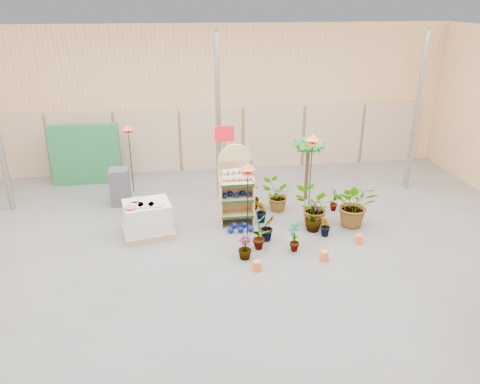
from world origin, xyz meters
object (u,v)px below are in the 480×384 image
at_px(display_shelf, 236,188).
at_px(potted_plant_2, 313,208).
at_px(pallet_stack, 148,219).
at_px(bird_table_front, 248,169).

xyz_separation_m(display_shelf, potted_plant_2, (1.82, -0.53, -0.42)).
bearing_deg(pallet_stack, display_shelf, -0.45).
height_order(display_shelf, bird_table_front, display_shelf).
distance_m(display_shelf, pallet_stack, 2.24).
distance_m(pallet_stack, bird_table_front, 2.70).
bearing_deg(display_shelf, bird_table_front, -81.73).
bearing_deg(bird_table_front, pallet_stack, 166.58).
distance_m(display_shelf, bird_table_front, 1.27).
xyz_separation_m(pallet_stack, bird_table_front, (2.29, -0.55, 1.33)).
distance_m(pallet_stack, potted_plant_2, 3.97).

